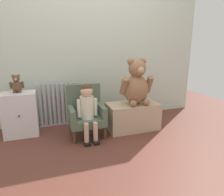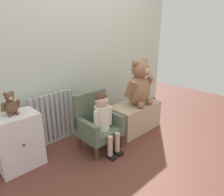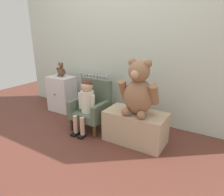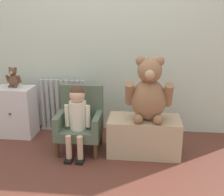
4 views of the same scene
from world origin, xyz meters
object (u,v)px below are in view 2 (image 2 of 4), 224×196
(small_dresser, at_px, (18,141))
(small_teddy_bear, at_px, (11,105))
(child_figure, at_px, (103,114))
(large_teddy_bear, at_px, (139,85))
(low_bench, at_px, (135,117))
(radiator, at_px, (53,118))
(child_armchair, at_px, (97,123))

(small_dresser, relative_size, small_teddy_bear, 2.50)
(child_figure, distance_m, large_teddy_bear, 0.71)
(low_bench, height_order, small_teddy_bear, small_teddy_bear)
(radiator, relative_size, small_teddy_bear, 2.74)
(small_dresser, height_order, large_teddy_bear, large_teddy_bear)
(low_bench, relative_size, small_teddy_bear, 3.13)
(small_dresser, relative_size, large_teddy_bear, 0.92)
(small_teddy_bear, bearing_deg, small_dresser, -81.52)
(large_teddy_bear, bearing_deg, small_teddy_bear, 167.16)
(small_dresser, height_order, low_bench, small_dresser)
(radiator, distance_m, small_teddy_bear, 0.64)
(small_dresser, distance_m, child_figure, 0.90)
(low_bench, distance_m, large_teddy_bear, 0.46)
(large_teddy_bear, bearing_deg, radiator, 152.67)
(low_bench, height_order, large_teddy_bear, large_teddy_bear)
(large_teddy_bear, bearing_deg, child_figure, -175.44)
(radiator, distance_m, child_armchair, 0.55)
(small_dresser, relative_size, child_armchair, 0.87)
(low_bench, xyz_separation_m, small_teddy_bear, (-1.46, 0.31, 0.48))
(child_figure, distance_m, small_teddy_bear, 0.92)
(child_figure, bearing_deg, small_dresser, 155.31)
(small_dresser, xyz_separation_m, large_teddy_bear, (1.49, -0.31, 0.36))
(radiator, distance_m, small_dresser, 0.53)
(child_armchair, height_order, low_bench, child_armchair)
(radiator, distance_m, large_teddy_bear, 1.17)
(radiator, xyz_separation_m, child_armchair, (0.31, -0.46, -0.01))
(radiator, bearing_deg, child_armchair, -55.97)
(small_dresser, bearing_deg, child_figure, -24.69)
(child_armchair, relative_size, low_bench, 0.93)
(small_teddy_bear, bearing_deg, child_armchair, -19.40)
(child_armchair, bearing_deg, child_figure, -90.00)
(small_dresser, relative_size, low_bench, 0.80)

